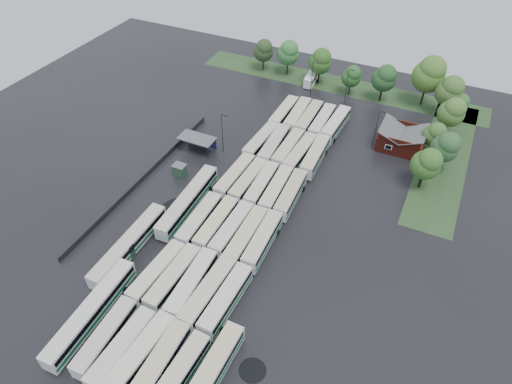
% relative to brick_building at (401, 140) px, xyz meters
% --- Properties ---
extents(ground, '(160.00, 160.00, 0.00)m').
position_rel_brick_building_xyz_m(ground, '(-24.00, -42.77, -1.87)').
color(ground, black).
rests_on(ground, ground).
extents(brick_building, '(10.07, 8.60, 5.39)m').
position_rel_brick_building_xyz_m(brick_building, '(0.00, 0.00, 0.00)').
color(brick_building, '#611B12').
rests_on(brick_building, ground).
extents(wash_shed, '(8.20, 4.20, 3.58)m').
position_rel_brick_building_xyz_m(wash_shed, '(-41.20, -20.74, 1.12)').
color(wash_shed, '#2D2D30').
rests_on(wash_shed, ground).
extents(utility_hut, '(2.70, 2.20, 2.62)m').
position_rel_brick_building_xyz_m(utility_hut, '(-40.20, -30.17, -0.55)').
color(utility_hut, '#24412D').
rests_on(utility_hut, ground).
extents(grass_strip_north, '(80.00, 10.00, 0.01)m').
position_rel_brick_building_xyz_m(grass_strip_north, '(-22.00, 22.03, -1.86)').
color(grass_strip_north, '#264320').
rests_on(grass_strip_north, ground).
extents(grass_strip_east, '(10.00, 50.00, 0.01)m').
position_rel_brick_building_xyz_m(grass_strip_east, '(10.00, 0.03, -1.86)').
color(grass_strip_east, '#264320').
rests_on(grass_strip_east, ground).
extents(west_fence, '(0.10, 50.00, 1.20)m').
position_rel_brick_building_xyz_m(west_fence, '(-46.20, -34.77, -1.27)').
color(west_fence, '#2D2D30').
rests_on(west_fence, ground).
extents(bus_r0c0, '(3.28, 12.85, 3.54)m').
position_rel_brick_building_xyz_m(bus_r0c0, '(-28.43, -68.46, 0.08)').
color(bus_r0c0, silver).
rests_on(bus_r0c0, ground).
extents(bus_r0c1, '(3.08, 13.10, 3.63)m').
position_rel_brick_building_xyz_m(bus_r0c1, '(-25.01, -68.96, 0.13)').
color(bus_r0c1, silver).
rests_on(bus_r0c1, ground).
extents(bus_r0c2, '(3.51, 13.57, 3.74)m').
position_rel_brick_building_xyz_m(bus_r0c2, '(-22.08, -68.63, 0.19)').
color(bus_r0c2, silver).
rests_on(bus_r0c2, ground).
extents(bus_r0c3, '(3.18, 13.48, 3.73)m').
position_rel_brick_building_xyz_m(bus_r0c3, '(-18.87, -68.90, 0.19)').
color(bus_r0c3, silver).
rests_on(bus_r0c3, ground).
extents(bus_r0c4, '(3.11, 12.81, 3.54)m').
position_rel_brick_building_xyz_m(bus_r0c4, '(-15.68, -68.84, 0.08)').
color(bus_r0c4, silver).
rests_on(bus_r0c4, ground).
extents(bus_r1c0, '(3.35, 12.97, 3.58)m').
position_rel_brick_building_xyz_m(bus_r1c0, '(-28.39, -55.41, 0.10)').
color(bus_r1c0, silver).
rests_on(bus_r1c0, ground).
extents(bus_r1c1, '(3.04, 13.12, 3.64)m').
position_rel_brick_building_xyz_m(bus_r1c1, '(-25.33, -55.14, 0.13)').
color(bus_r1c1, silver).
rests_on(bus_r1c1, ground).
extents(bus_r1c2, '(3.45, 13.49, 3.72)m').
position_rel_brick_building_xyz_m(bus_r1c2, '(-21.98, -54.96, 0.18)').
color(bus_r1c2, silver).
rests_on(bus_r1c2, ground).
extents(bus_r1c3, '(3.27, 13.56, 3.75)m').
position_rel_brick_building_xyz_m(bus_r1c3, '(-18.75, -55.29, 0.20)').
color(bus_r1c3, silver).
rests_on(bus_r1c3, ground).
extents(bus_r1c4, '(3.04, 13.21, 3.66)m').
position_rel_brick_building_xyz_m(bus_r1c4, '(-15.59, -55.21, 0.15)').
color(bus_r1c4, silver).
rests_on(bus_r1c4, ground).
extents(bus_r2c0, '(3.10, 13.15, 3.64)m').
position_rel_brick_building_xyz_m(bus_r2c0, '(-28.32, -41.84, 0.14)').
color(bus_r2c0, silver).
rests_on(bus_r2c0, ground).
extents(bus_r2c1, '(2.84, 12.87, 3.58)m').
position_rel_brick_building_xyz_m(bus_r2c1, '(-25.03, -41.35, 0.10)').
color(bus_r2c1, silver).
rests_on(bus_r2c1, ground).
extents(bus_r2c2, '(2.83, 12.98, 3.61)m').
position_rel_brick_building_xyz_m(bus_r2c2, '(-21.82, -41.36, 0.12)').
color(bus_r2c2, silver).
rests_on(bus_r2c2, ground).
extents(bus_r2c3, '(3.08, 13.38, 3.71)m').
position_rel_brick_building_xyz_m(bus_r2c3, '(-18.68, -41.79, 0.18)').
color(bus_r2c3, silver).
rests_on(bus_r2c3, ground).
extents(bus_r2c4, '(3.24, 13.16, 3.64)m').
position_rel_brick_building_xyz_m(bus_r2c4, '(-15.67, -41.40, 0.13)').
color(bus_r2c4, silver).
rests_on(bus_r2c4, ground).
extents(bus_r3c0, '(3.12, 13.15, 3.64)m').
position_rel_brick_building_xyz_m(bus_r3c0, '(-28.23, -27.79, 0.14)').
color(bus_r3c0, silver).
rests_on(bus_r3c0, ground).
extents(bus_r3c1, '(2.96, 12.80, 3.55)m').
position_rel_brick_building_xyz_m(bus_r3c1, '(-25.09, -27.79, 0.09)').
color(bus_r3c1, silver).
rests_on(bus_r3c1, ground).
extents(bus_r3c2, '(3.23, 12.86, 3.55)m').
position_rel_brick_building_xyz_m(bus_r3c2, '(-22.10, -27.92, 0.09)').
color(bus_r3c2, silver).
rests_on(bus_r3c2, ground).
extents(bus_r3c3, '(3.39, 13.10, 3.61)m').
position_rel_brick_building_xyz_m(bus_r3c3, '(-18.87, -27.97, 0.12)').
color(bus_r3c3, silver).
rests_on(bus_r3c3, ground).
extents(bus_r3c4, '(3.42, 13.10, 3.61)m').
position_rel_brick_building_xyz_m(bus_r3c4, '(-15.77, -27.92, 0.12)').
color(bus_r3c4, silver).
rests_on(bus_r3c4, ground).
extents(bus_r4c0, '(3.36, 13.15, 3.63)m').
position_rel_brick_building_xyz_m(bus_r4c0, '(-28.57, -14.23, 0.13)').
color(bus_r4c0, silver).
rests_on(bus_r4c0, ground).
extents(bus_r4c1, '(3.51, 13.56, 3.74)m').
position_rel_brick_building_xyz_m(bus_r4c1, '(-25.30, -14.44, 0.19)').
color(bus_r4c1, silver).
rests_on(bus_r4c1, ground).
extents(bus_r4c2, '(2.88, 13.00, 3.61)m').
position_rel_brick_building_xyz_m(bus_r4c2, '(-21.95, -14.22, 0.12)').
color(bus_r4c2, silver).
rests_on(bus_r4c2, ground).
extents(bus_r4c3, '(3.29, 13.08, 3.61)m').
position_rel_brick_building_xyz_m(bus_r4c3, '(-18.93, -14.66, 0.12)').
color(bus_r4c3, silver).
rests_on(bus_r4c3, ground).
extents(bus_r4c4, '(3.28, 13.37, 3.70)m').
position_rel_brick_building_xyz_m(bus_r4c4, '(-15.66, -14.16, 0.17)').
color(bus_r4c4, silver).
rests_on(bus_r4c4, ground).
extents(bus_r5c0, '(2.83, 13.00, 3.62)m').
position_rel_brick_building_xyz_m(bus_r5c0, '(-28.54, -1.01, 0.12)').
color(bus_r5c0, silver).
rests_on(bus_r5c0, ground).
extents(bus_r5c1, '(3.45, 13.51, 3.73)m').
position_rel_brick_building_xyz_m(bus_r5c1, '(-25.10, -0.64, 0.19)').
color(bus_r5c1, silver).
rests_on(bus_r5c1, ground).
extents(bus_r5c2, '(3.05, 13.21, 3.66)m').
position_rel_brick_building_xyz_m(bus_r5c2, '(-22.11, -0.48, 0.15)').
color(bus_r5c2, silver).
rests_on(bus_r5c2, ground).
extents(bus_r5c3, '(2.92, 13.14, 3.65)m').
position_rel_brick_building_xyz_m(bus_r5c3, '(-18.75, -0.77, 0.14)').
color(bus_r5c3, silver).
rests_on(bus_r5c3, ground).
extents(bus_r5c4, '(3.40, 13.52, 3.73)m').
position_rel_brick_building_xyz_m(bus_r5c4, '(-15.48, -0.44, 0.19)').
color(bus_r5c4, silver).
rests_on(bus_r5c4, ground).
extents(artic_bus_west_a, '(3.49, 19.51, 3.60)m').
position_rel_brick_building_xyz_m(artic_bus_west_a, '(-33.21, -66.01, 0.13)').
color(artic_bus_west_a, silver).
rests_on(artic_bus_west_a, ground).
extents(artic_bus_west_b, '(3.54, 19.83, 3.66)m').
position_rel_brick_building_xyz_m(artic_bus_west_b, '(-33.03, -38.36, 0.17)').
color(artic_bus_west_b, silver).
rests_on(artic_bus_west_b, ground).
extents(artic_bus_west_c, '(2.92, 19.27, 3.57)m').
position_rel_brick_building_xyz_m(artic_bus_west_c, '(-36.39, -52.40, 0.11)').
color(artic_bus_west_c, silver).
rests_on(artic_bus_west_c, ground).
extents(minibus, '(2.93, 6.67, 2.84)m').
position_rel_brick_building_xyz_m(minibus, '(-28.91, 19.00, -0.29)').
color(minibus, white).
rests_on(minibus, ground).
extents(tree_north_0, '(5.67, 5.67, 9.39)m').
position_rel_brick_building_xyz_m(tree_north_0, '(-44.31, 21.24, 4.17)').
color(tree_north_0, '#3A2515').
rests_on(tree_north_0, ground).
extents(tree_north_1, '(6.21, 6.21, 10.28)m').
position_rel_brick_building_xyz_m(tree_north_1, '(-36.94, 21.80, 4.75)').
color(tree_north_1, '#37281E').
rests_on(tree_north_1, ground).
extents(tree_north_2, '(6.28, 6.28, 10.40)m').
position_rel_brick_building_xyz_m(tree_north_2, '(-27.05, 20.52, 4.82)').
color(tree_north_2, black).
rests_on(tree_north_2, ground).
extents(tree_north_3, '(5.17, 5.17, 8.57)m').
position_rel_brick_building_xyz_m(tree_north_3, '(-17.47, 18.09, 3.64)').
color(tree_north_3, '#392115').
rests_on(tree_north_3, ground).
extents(tree_north_4, '(6.23, 6.23, 10.33)m').
position_rel_brick_building_xyz_m(tree_north_4, '(-9.13, 18.54, 4.77)').
color(tree_north_4, black).
rests_on(tree_north_4, ground).
extents(tree_north_5, '(8.19, 8.19, 13.57)m').
position_rel_brick_building_xyz_m(tree_north_5, '(1.07, 21.31, 6.86)').
color(tree_north_5, black).
rests_on(tree_north_5, ground).
extents(tree_north_6, '(6.68, 6.68, 11.06)m').
position_rel_brick_building_xyz_m(tree_north_6, '(6.85, 18.12, 5.25)').
color(tree_north_6, '#3A2517').
rests_on(tree_north_6, ground).
extents(tree_east_0, '(6.01, 6.00, 9.94)m').
position_rel_brick_building_xyz_m(tree_east_0, '(6.81, -12.46, 4.52)').
color(tree_east_0, black).
rests_on(tree_east_0, ground).
extents(tree_east_1, '(5.92, 5.92, 9.81)m').
position_rel_brick_building_xyz_m(tree_east_1, '(9.36, -4.97, 4.44)').
color(tree_east_1, black).
rests_on(tree_east_1, ground).
extents(tree_east_2, '(5.10, 5.09, 8.43)m').
position_rel_brick_building_xyz_m(tree_east_2, '(6.50, 0.08, 3.55)').
color(tree_east_2, black).
rests_on(tree_east_2, ground).
extents(tree_east_3, '(6.18, 6.18, 10.23)m').
position_rel_brick_building_xyz_m(tree_east_3, '(8.66, 9.19, 4.72)').
color(tree_east_3, '#311D13').
rests_on(tree_east_3, ground).
extents(tree_east_4, '(4.54, 4.51, 7.47)m').
position_rel_brick_building_xyz_m(tree_east_4, '(9.80, 17.06, 2.93)').
color(tree_east_4, black).
rests_on(tree_east_4, ground).
extents(lamp_post_ne, '(1.42, 0.28, 9.25)m').
position_rel_brick_building_xyz_m(lamp_post_ne, '(-5.70, -1.78, 3.51)').
color(lamp_post_ne, '#2D2D30').
rests_on(lamp_post_ne, ground).
extents(lamp_post_nw, '(1.55, 0.30, 10.06)m').
position_rel_brick_building_xyz_m(lamp_post_nw, '(-35.68, -18.96, 3.98)').
color(lamp_post_nw, '#2D2D30').
rests_on(lamp_post_nw, ground).
extents(lamp_post_back_w, '(1.66, 0.32, 10.79)m').
position_rel_brick_building_xyz_m(lamp_post_back_w, '(-25.95, 11.19, 4.40)').
color(lamp_post_back_w, '#2D2D30').
rests_on(lamp_post_back_w, ground).
extents(lamp_post_back_e, '(1.51, 0.29, 9.81)m').
position_rel_brick_building_xyz_m(lamp_post_back_e, '(-17.10, 13.04, 3.83)').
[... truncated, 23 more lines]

